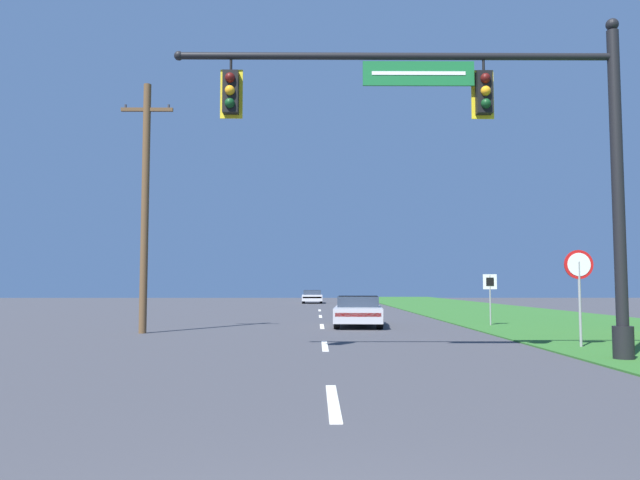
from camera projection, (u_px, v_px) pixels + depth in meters
grass_verge_right at (521, 316)px, 32.65m from camera, size 10.00×110.00×0.04m
road_center_line at (322, 326)px, 24.60m from camera, size 0.16×34.80×0.01m
signal_mast at (504, 148)px, 13.73m from camera, size 10.02×0.47×7.55m
car_ahead at (358, 311)px, 24.84m from camera, size 2.13×4.79×1.19m
far_car at (312, 297)px, 57.43m from camera, size 1.82×4.51×1.19m
stop_sign at (579, 276)px, 16.23m from camera, size 0.76×0.07×2.50m
route_sign_post at (490, 288)px, 24.98m from camera, size 0.55×0.06×2.03m
utility_pole_near at (145, 203)px, 21.45m from camera, size 1.80×0.26×8.63m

